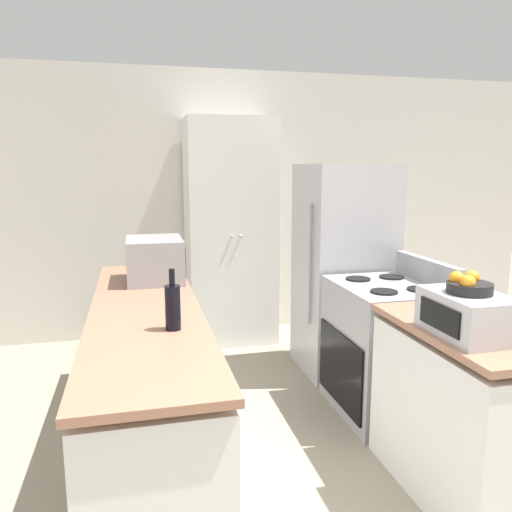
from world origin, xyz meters
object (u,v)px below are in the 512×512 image
stove (385,347)px  refrigerator (343,269)px  wine_bottle (173,306)px  toaster_oven (468,315)px  pantry_cabinet (230,232)px  microwave (155,260)px  fruit_bowl (468,285)px

stove → refrigerator: (0.02, 0.77, 0.39)m
wine_bottle → toaster_oven: wine_bottle is taller
pantry_cabinet → refrigerator: size_ratio=1.25×
stove → microwave: (-1.50, 0.49, 0.59)m
refrigerator → pantry_cabinet: bearing=129.4°
wine_bottle → refrigerator: bearing=43.0°
toaster_oven → fruit_bowl: (-0.00, 0.01, 0.14)m
stove → fruit_bowl: fruit_bowl is taller
microwave → toaster_oven: (1.35, -1.51, -0.05)m
microwave → wine_bottle: bearing=-88.1°
toaster_oven → wine_bottle: bearing=162.8°
pantry_cabinet → wine_bottle: 2.41m
stove → pantry_cabinet: bearing=113.7°
stove → refrigerator: 0.87m
fruit_bowl → wine_bottle: bearing=163.0°
fruit_bowl → stove: bearing=81.6°
stove → toaster_oven: size_ratio=2.47×
stove → fruit_bowl: 1.22m
refrigerator → wine_bottle: 2.03m
refrigerator → toaster_oven: refrigerator is taller
pantry_cabinet → refrigerator: bearing=-50.6°
pantry_cabinet → toaster_oven: (0.60, -2.71, -0.06)m
microwave → fruit_bowl: (1.35, -1.50, 0.09)m
pantry_cabinet → stove: bearing=-66.3°
refrigerator → microwave: refrigerator is taller
wine_bottle → toaster_oven: (1.32, -0.41, -0.02)m
wine_bottle → fruit_bowl: 1.38m
stove → fruit_bowl: size_ratio=5.18×
toaster_oven → stove: bearing=81.8°
refrigerator → toaster_oven: 1.80m
microwave → toaster_oven: 2.03m
refrigerator → fruit_bowl: bearing=-95.3°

